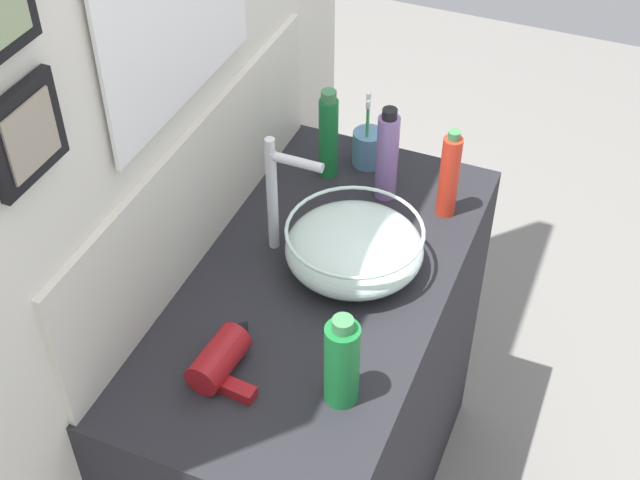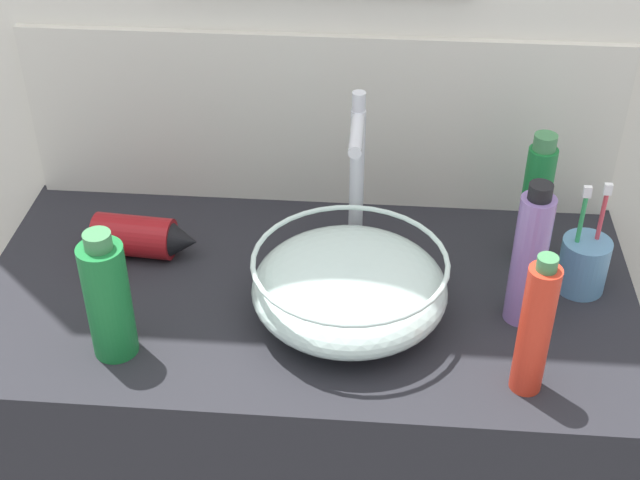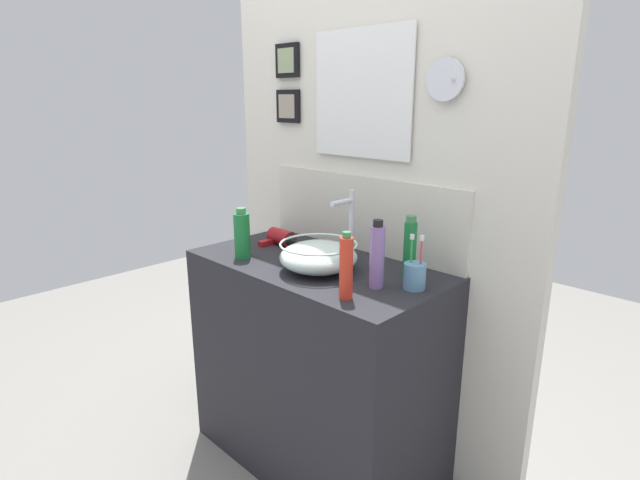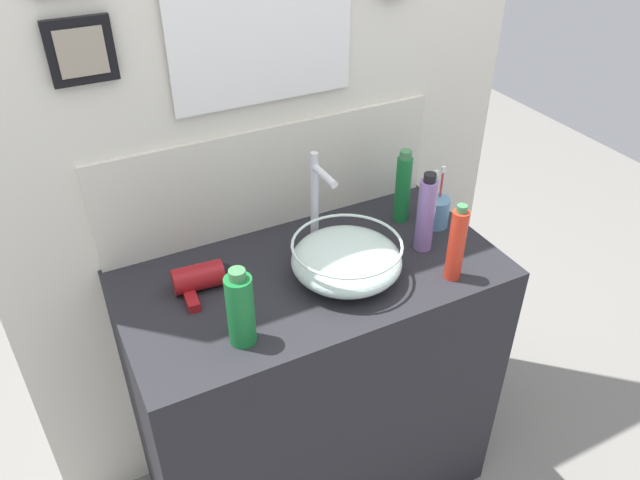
% 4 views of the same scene
% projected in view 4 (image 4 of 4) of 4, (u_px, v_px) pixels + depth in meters
% --- Properties ---
extents(ground_plane, '(6.00, 6.00, 0.00)m').
position_uv_depth(ground_plane, '(315.00, 475.00, 2.21)').
color(ground_plane, gray).
extents(vanity_counter, '(1.04, 0.55, 0.91)m').
position_uv_depth(vanity_counter, '(314.00, 387.00, 1.95)').
color(vanity_counter, '#232328').
rests_on(vanity_counter, ground).
extents(back_panel, '(1.57, 0.10, 2.50)m').
position_uv_depth(back_panel, '(263.00, 115.00, 1.72)').
color(back_panel, silver).
rests_on(back_panel, ground).
extents(glass_bowl_sink, '(0.29, 0.29, 0.11)m').
position_uv_depth(glass_bowl_sink, '(347.00, 259.00, 1.65)').
color(glass_bowl_sink, silver).
rests_on(glass_bowl_sink, vanity_counter).
extents(faucet, '(0.02, 0.13, 0.29)m').
position_uv_depth(faucet, '(317.00, 195.00, 1.71)').
color(faucet, silver).
rests_on(faucet, vanity_counter).
extents(hair_drier, '(0.18, 0.13, 0.07)m').
position_uv_depth(hair_drier, '(204.00, 277.00, 1.62)').
color(hair_drier, maroon).
rests_on(hair_drier, vanity_counter).
extents(toothbrush_cup, '(0.08, 0.08, 0.19)m').
position_uv_depth(toothbrush_cup, '(436.00, 211.00, 1.86)').
color(toothbrush_cup, '#598CB2').
rests_on(toothbrush_cup, vanity_counter).
extents(shampoo_bottle, '(0.06, 0.06, 0.21)m').
position_uv_depth(shampoo_bottle, '(240.00, 309.00, 1.42)').
color(shampoo_bottle, '#197233').
rests_on(shampoo_bottle, vanity_counter).
extents(lotion_bottle, '(0.04, 0.04, 0.23)m').
position_uv_depth(lotion_bottle, '(457.00, 244.00, 1.62)').
color(lotion_bottle, red).
rests_on(lotion_bottle, vanity_counter).
extents(soap_dispenser, '(0.05, 0.05, 0.24)m').
position_uv_depth(soap_dispenser, '(426.00, 214.00, 1.73)').
color(soap_dispenser, '#8C6BB2').
rests_on(soap_dispenser, vanity_counter).
extents(spray_bottle, '(0.05, 0.05, 0.23)m').
position_uv_depth(spray_bottle, '(403.00, 187.00, 1.85)').
color(spray_bottle, '#197233').
rests_on(spray_bottle, vanity_counter).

